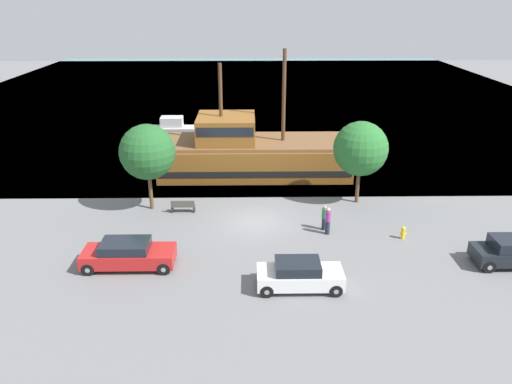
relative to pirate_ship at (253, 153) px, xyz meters
name	(u,v)px	position (x,y,z in m)	size (l,w,h in m)	color
ground_plane	(256,222)	(0.14, -9.16, -1.66)	(160.00, 160.00, 0.00)	slate
water_surface	(251,92)	(0.14, 34.84, -1.66)	(80.00, 80.00, 0.00)	slate
pirate_ship	(253,153)	(0.00, 0.00, 0.00)	(15.83, 5.62, 9.49)	brown
moored_boat_dockside	(175,129)	(-7.56, 11.17, -0.96)	(5.32, 1.83, 1.89)	#B7B2A8
parked_car_curb_front	(299,275)	(2.07, -16.62, -0.95)	(4.09, 1.77, 1.43)	white
parked_car_curb_mid	(128,254)	(-6.52, -14.47, -0.93)	(4.69, 1.91, 1.44)	#B21E1E
fire_hydrant	(403,232)	(8.54, -11.53, -1.25)	(0.42, 0.25, 0.76)	yellow
bench_promenade_east	(183,206)	(-4.55, -7.61, -1.23)	(1.52, 0.45, 0.85)	#4C4742
pedestrian_walking_near	(324,218)	(4.17, -10.28, -0.88)	(0.32, 0.32, 1.55)	#232838
pedestrian_walking_far	(328,221)	(4.29, -10.86, -0.81)	(0.32, 0.32, 1.67)	#232838
tree_row_east	(147,152)	(-6.69, -6.95, 2.21)	(3.53, 3.53, 5.64)	brown
tree_row_mideast	(361,149)	(6.99, -6.06, 2.10)	(3.57, 3.57, 5.55)	brown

